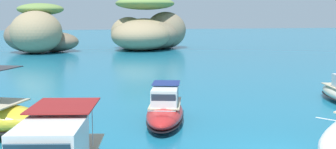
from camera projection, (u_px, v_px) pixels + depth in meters
The scene contains 3 objects.
islet_large at pixel (149, 31), 77.35m from camera, with size 18.59×18.62×9.26m.
islet_small at pixel (38, 33), 68.83m from camera, with size 13.47×12.91×7.92m.
motorboat_red at pixel (165, 111), 22.51m from camera, with size 4.12×6.58×1.99m.
Camera 1 is at (-9.36, -13.75, 5.44)m, focal length 46.12 mm.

